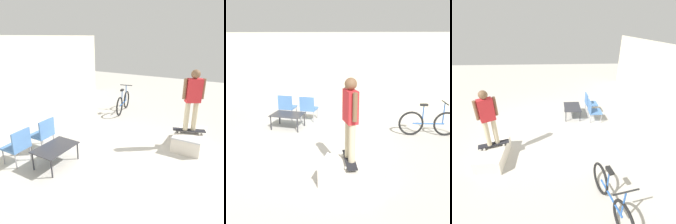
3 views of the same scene
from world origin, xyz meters
The scene contains 9 objects.
ground_plane centered at (0.00, 0.00, 0.00)m, with size 24.00×24.00×0.00m, color #B7B2A8.
house_wall_back centered at (0.00, 4.85, 1.50)m, with size 12.00×0.06×3.00m.
skate_ramp_box centered at (1.66, -1.36, 0.21)m, with size 1.31×0.74×0.44m.
skateboard_on_ramp centered at (1.57, -1.32, 0.50)m, with size 0.47×0.88×0.07m.
person_skater centered at (1.57, -1.32, 1.49)m, with size 0.37×0.50×1.66m.
coffee_table centered at (-0.96, 1.23, 0.43)m, with size 1.00×0.69×0.47m.
patio_chair_left centered at (-1.36, 2.06, 0.50)m, with size 0.54×0.54×0.90m.
patio_chair_right centered at (-0.56, 2.05, 0.50)m, with size 0.53×0.53×0.90m.
bicycle centered at (3.38, 1.66, 0.40)m, with size 1.76×0.54×1.04m.
Camera 2 is at (2.42, -5.77, 2.94)m, focal length 40.00 mm.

